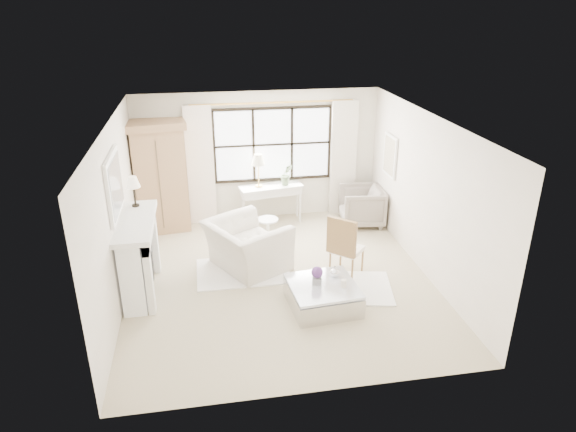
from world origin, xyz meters
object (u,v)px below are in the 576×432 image
club_armchair (247,246)px  coffee_table (323,296)px  armoire (160,176)px  console_table (271,204)px

club_armchair → coffee_table: (1.02, -1.44, -0.24)m
armoire → console_table: armoire is taller
coffee_table → console_table: bearing=90.5°
club_armchair → armoire: bearing=8.8°
armoire → club_armchair: (1.51, -1.93, -0.72)m
club_armchair → console_table: bearing=-49.2°
club_armchair → coffee_table: bearing=-174.1°
armoire → club_armchair: bearing=-59.2°
console_table → club_armchair: club_armchair is taller
armoire → coffee_table: 4.31m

